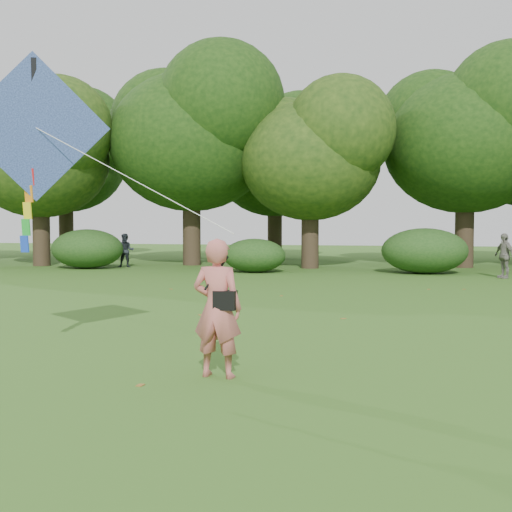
% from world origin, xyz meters
% --- Properties ---
extents(ground, '(100.00, 100.00, 0.00)m').
position_xyz_m(ground, '(0.00, 0.00, 0.00)').
color(ground, '#265114').
rests_on(ground, ground).
extents(man_kite_flyer, '(0.73, 0.52, 1.89)m').
position_xyz_m(man_kite_flyer, '(-0.66, -0.98, 0.95)').
color(man_kite_flyer, '#C3625B').
rests_on(man_kite_flyer, ground).
extents(bystander_left, '(0.91, 0.79, 1.59)m').
position_xyz_m(bystander_left, '(-10.54, 18.80, 0.79)').
color(bystander_left, '#21262C').
rests_on(bystander_left, ground).
extents(bystander_right, '(0.85, 1.08, 1.71)m').
position_xyz_m(bystander_right, '(5.83, 16.23, 0.85)').
color(bystander_right, gray).
rests_on(bystander_right, ground).
extents(crossbody_bag, '(0.43, 0.20, 0.73)m').
position_xyz_m(crossbody_bag, '(-0.55, -1.01, 1.07)').
color(crossbody_bag, black).
rests_on(crossbody_bag, ground).
extents(flying_kite, '(4.40, 1.15, 3.07)m').
position_xyz_m(flying_kite, '(-3.74, -0.31, 3.52)').
color(flying_kite, navy).
rests_on(flying_kite, ground).
extents(tree_line, '(54.70, 15.30, 9.48)m').
position_xyz_m(tree_line, '(1.67, 22.88, 5.60)').
color(tree_line, '#3A2D1E').
rests_on(tree_line, ground).
extents(shrub_band, '(39.15, 3.22, 1.88)m').
position_xyz_m(shrub_band, '(-0.72, 17.60, 0.86)').
color(shrub_band, '#264919').
rests_on(shrub_band, ground).
extents(fallen_leaves, '(9.56, 13.45, 0.01)m').
position_xyz_m(fallen_leaves, '(-0.70, 6.81, 0.01)').
color(fallen_leaves, brown).
rests_on(fallen_leaves, ground).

